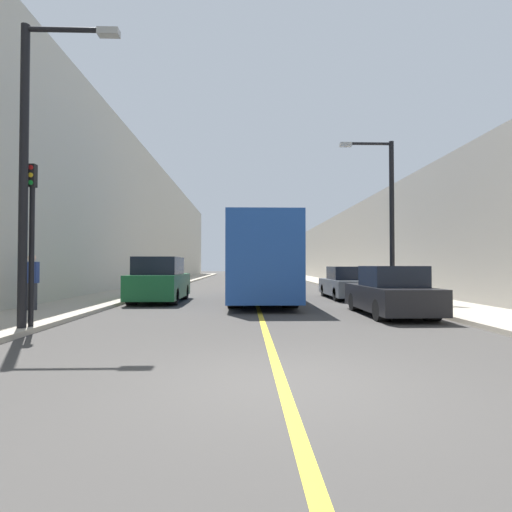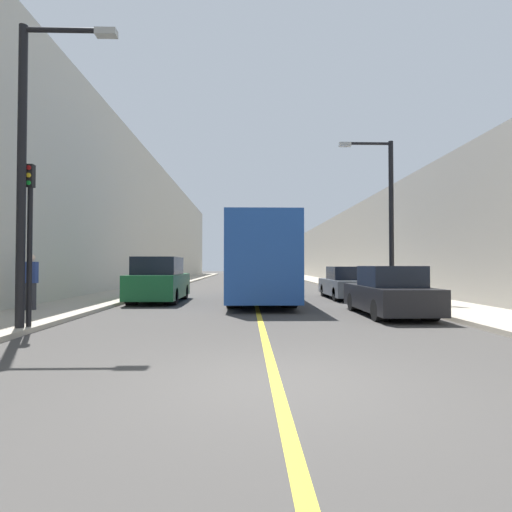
{
  "view_description": "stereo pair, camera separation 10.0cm",
  "coord_description": "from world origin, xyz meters",
  "px_view_note": "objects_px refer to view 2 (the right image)",
  "views": [
    {
      "loc": [
        -0.5,
        -5.29,
        1.58
      ],
      "look_at": [
        0.2,
        19.11,
        2.15
      ],
      "focal_mm": 28.0,
      "sensor_mm": 36.0,
      "label": 1
    },
    {
      "loc": [
        -0.4,
        -5.3,
        1.58
      ],
      "look_at": [
        0.2,
        19.11,
        2.15
      ],
      "focal_mm": 28.0,
      "sensor_mm": 36.0,
      "label": 2
    }
  ],
  "objects_px": {
    "bus": "(259,260)",
    "car_right_mid": "(347,284)",
    "car_right_near": "(389,293)",
    "street_lamp_left": "(30,155)",
    "pedestrian": "(31,281)",
    "street_lamp_right": "(386,209)",
    "traffic_light": "(30,237)",
    "parked_suv_left": "(159,281)"
  },
  "relations": [
    {
      "from": "car_right_near",
      "to": "car_right_mid",
      "type": "xyz_separation_m",
      "value": [
        0.26,
        6.35,
        -0.01
      ]
    },
    {
      "from": "pedestrian",
      "to": "street_lamp_right",
      "type": "bearing_deg",
      "value": 14.33
    },
    {
      "from": "car_right_near",
      "to": "street_lamp_right",
      "type": "xyz_separation_m",
      "value": [
        1.38,
        4.08,
        3.25
      ]
    },
    {
      "from": "street_lamp_left",
      "to": "parked_suv_left",
      "type": "bearing_deg",
      "value": 80.29
    },
    {
      "from": "street_lamp_left",
      "to": "pedestrian",
      "type": "relative_size",
      "value": 3.92
    },
    {
      "from": "bus",
      "to": "parked_suv_left",
      "type": "bearing_deg",
      "value": -169.63
    },
    {
      "from": "traffic_light",
      "to": "street_lamp_left",
      "type": "bearing_deg",
      "value": -65.02
    },
    {
      "from": "parked_suv_left",
      "to": "car_right_near",
      "type": "bearing_deg",
      "value": -30.28
    },
    {
      "from": "car_right_near",
      "to": "street_lamp_right",
      "type": "distance_m",
      "value": 5.39
    },
    {
      "from": "street_lamp_left",
      "to": "traffic_light",
      "type": "relative_size",
      "value": 1.84
    },
    {
      "from": "car_right_near",
      "to": "traffic_light",
      "type": "height_order",
      "value": "traffic_light"
    },
    {
      "from": "street_lamp_left",
      "to": "street_lamp_right",
      "type": "height_order",
      "value": "street_lamp_left"
    },
    {
      "from": "parked_suv_left",
      "to": "traffic_light",
      "type": "distance_m",
      "value": 7.85
    },
    {
      "from": "parked_suv_left",
      "to": "traffic_light",
      "type": "xyz_separation_m",
      "value": [
        -1.43,
        -7.59,
        1.36
      ]
    },
    {
      "from": "parked_suv_left",
      "to": "car_right_mid",
      "type": "xyz_separation_m",
      "value": [
        8.5,
        1.54,
        -0.2
      ]
    },
    {
      "from": "street_lamp_left",
      "to": "pedestrian",
      "type": "xyz_separation_m",
      "value": [
        -1.96,
        3.77,
        -3.11
      ]
    },
    {
      "from": "parked_suv_left",
      "to": "pedestrian",
      "type": "xyz_separation_m",
      "value": [
        -3.29,
        -4.03,
        0.18
      ]
    },
    {
      "from": "car_right_mid",
      "to": "street_lamp_right",
      "type": "height_order",
      "value": "street_lamp_right"
    },
    {
      "from": "street_lamp_right",
      "to": "traffic_light",
      "type": "height_order",
      "value": "street_lamp_right"
    },
    {
      "from": "pedestrian",
      "to": "bus",
      "type": "bearing_deg",
      "value": 32.32
    },
    {
      "from": "parked_suv_left",
      "to": "car_right_near",
      "type": "height_order",
      "value": "parked_suv_left"
    },
    {
      "from": "street_lamp_left",
      "to": "car_right_near",
      "type": "bearing_deg",
      "value": 17.33
    },
    {
      "from": "car_right_mid",
      "to": "street_lamp_right",
      "type": "relative_size",
      "value": 0.67
    },
    {
      "from": "street_lamp_right",
      "to": "street_lamp_left",
      "type": "bearing_deg",
      "value": -147.18
    },
    {
      "from": "bus",
      "to": "street_lamp_right",
      "type": "distance_m",
      "value": 5.9
    },
    {
      "from": "bus",
      "to": "street_lamp_left",
      "type": "height_order",
      "value": "street_lamp_left"
    },
    {
      "from": "car_right_near",
      "to": "pedestrian",
      "type": "relative_size",
      "value": 2.31
    },
    {
      "from": "street_lamp_left",
      "to": "street_lamp_right",
      "type": "xyz_separation_m",
      "value": [
        10.95,
        7.07,
        -0.24
      ]
    },
    {
      "from": "car_right_near",
      "to": "bus",
      "type": "bearing_deg",
      "value": 124.92
    },
    {
      "from": "car_right_near",
      "to": "car_right_mid",
      "type": "relative_size",
      "value": 0.94
    },
    {
      "from": "parked_suv_left",
      "to": "street_lamp_left",
      "type": "xyz_separation_m",
      "value": [
        -1.33,
        -7.8,
        3.3
      ]
    },
    {
      "from": "bus",
      "to": "car_right_mid",
      "type": "height_order",
      "value": "bus"
    },
    {
      "from": "bus",
      "to": "street_lamp_left",
      "type": "bearing_deg",
      "value": -123.39
    },
    {
      "from": "street_lamp_right",
      "to": "traffic_light",
      "type": "xyz_separation_m",
      "value": [
        -11.05,
        -6.86,
        -1.7
      ]
    },
    {
      "from": "car_right_near",
      "to": "car_right_mid",
      "type": "height_order",
      "value": "car_right_near"
    },
    {
      "from": "street_lamp_right",
      "to": "traffic_light",
      "type": "relative_size",
      "value": 1.72
    },
    {
      "from": "parked_suv_left",
      "to": "car_right_near",
      "type": "xyz_separation_m",
      "value": [
        8.24,
        -4.81,
        -0.19
      ]
    },
    {
      "from": "traffic_light",
      "to": "pedestrian",
      "type": "height_order",
      "value": "traffic_light"
    },
    {
      "from": "car_right_near",
      "to": "traffic_light",
      "type": "distance_m",
      "value": 10.18
    },
    {
      "from": "traffic_light",
      "to": "car_right_near",
      "type": "bearing_deg",
      "value": 16.07
    },
    {
      "from": "pedestrian",
      "to": "street_lamp_left",
      "type": "bearing_deg",
      "value": -62.49
    },
    {
      "from": "car_right_mid",
      "to": "pedestrian",
      "type": "bearing_deg",
      "value": -154.72
    }
  ]
}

